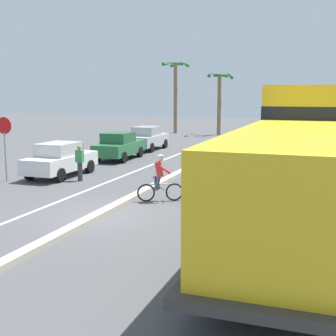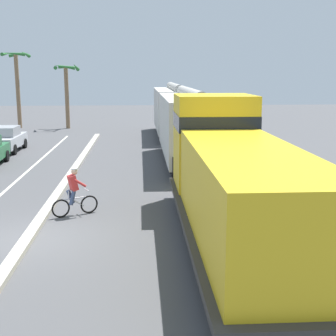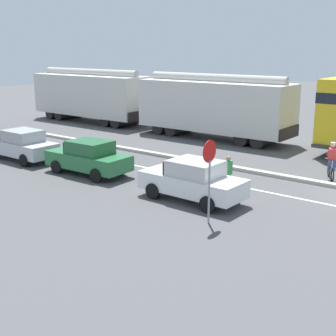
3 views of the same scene
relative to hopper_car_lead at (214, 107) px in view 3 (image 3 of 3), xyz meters
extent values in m
cube|color=#B2AD9E|center=(-6.16, -5.95, -2.00)|extent=(0.36, 36.00, 0.16)
cube|color=silver|center=(-8.56, -5.95, -2.07)|extent=(0.14, 36.00, 0.01)
cube|color=beige|center=(0.00, 0.00, 0.07)|extent=(2.90, 10.40, 3.10)
cylinder|color=#ACAAA4|center=(0.00, 0.00, 1.80)|extent=(0.60, 9.88, 0.60)
cube|color=black|center=(0.00, 5.25, -1.13)|extent=(2.61, 0.10, 0.70)
cube|color=black|center=(0.00, -5.25, -1.13)|extent=(2.61, 0.10, 0.70)
cylinder|color=black|center=(0.00, 3.77, -1.63)|extent=(2.46, 0.90, 0.90)
cylinder|color=black|center=(0.00, 2.67, -1.63)|extent=(2.46, 0.90, 0.90)
cylinder|color=black|center=(0.00, -2.67, -1.63)|extent=(2.46, 0.90, 0.90)
cylinder|color=black|center=(0.00, -3.77, -1.63)|extent=(2.46, 0.90, 0.90)
cube|color=beige|center=(0.00, 11.60, 0.07)|extent=(2.90, 10.40, 3.10)
cylinder|color=#A9A7A1|center=(0.00, 11.60, 1.80)|extent=(0.60, 9.88, 0.60)
cube|color=black|center=(0.00, 16.85, -1.13)|extent=(2.61, 0.10, 0.70)
cube|color=black|center=(0.00, 6.35, -1.13)|extent=(2.61, 0.10, 0.70)
cylinder|color=black|center=(0.00, 15.37, -1.63)|extent=(2.46, 0.90, 0.90)
cylinder|color=black|center=(0.00, 14.27, -1.63)|extent=(2.46, 0.90, 0.90)
cylinder|color=black|center=(0.00, 8.93, -1.63)|extent=(2.46, 0.90, 0.90)
cylinder|color=black|center=(0.00, 7.83, -1.63)|extent=(2.46, 0.90, 0.90)
cube|color=silver|center=(-11.33, -6.27, -1.41)|extent=(1.76, 4.22, 0.70)
cube|color=beige|center=(-11.34, -6.42, -0.76)|extent=(1.53, 1.92, 0.60)
cube|color=#1E232D|center=(-11.32, -5.42, -0.81)|extent=(1.43, 0.14, 0.51)
cylinder|color=black|center=(-12.12, -4.96, -1.76)|extent=(0.23, 0.64, 0.64)
cylinder|color=black|center=(-10.51, -4.98, -1.76)|extent=(0.23, 0.64, 0.64)
cylinder|color=black|center=(-12.16, -7.56, -1.76)|extent=(0.23, 0.64, 0.64)
cylinder|color=black|center=(-10.55, -7.58, -1.76)|extent=(0.23, 0.64, 0.64)
cube|color=#286B3D|center=(-11.15, -0.19, -1.41)|extent=(1.84, 4.26, 0.70)
cube|color=#225B34|center=(-11.15, -0.34, -0.76)|extent=(1.56, 1.95, 0.60)
cube|color=#1E232D|center=(-11.18, 0.66, -0.81)|extent=(1.43, 0.17, 0.51)
cylinder|color=black|center=(-12.00, 1.09, -1.76)|extent=(0.24, 0.65, 0.64)
cylinder|color=black|center=(-10.39, 1.14, -1.76)|extent=(0.24, 0.65, 0.64)
cylinder|color=black|center=(-11.91, -1.51, -1.76)|extent=(0.24, 0.65, 0.64)
cylinder|color=black|center=(-10.30, -1.46, -1.76)|extent=(0.24, 0.65, 0.64)
cube|color=#B7BABF|center=(-11.33, 4.72, -1.41)|extent=(1.73, 4.21, 0.70)
cube|color=#9C9EA2|center=(-11.33, 4.57, -0.76)|extent=(1.51, 1.91, 0.60)
cube|color=#1E232D|center=(-11.33, 5.57, -0.81)|extent=(1.43, 0.13, 0.51)
cylinder|color=black|center=(-10.52, 6.01, -1.76)|extent=(0.22, 0.64, 0.64)
cylinder|color=black|center=(-12.15, 3.42, -1.76)|extent=(0.22, 0.64, 0.64)
cylinder|color=black|center=(-10.53, 3.41, -1.76)|extent=(0.22, 0.64, 0.64)
torus|color=black|center=(-4.60, -9.28, -1.75)|extent=(0.61, 0.35, 0.66)
torus|color=black|center=(-5.53, -9.76, -1.75)|extent=(0.61, 0.35, 0.66)
cylinder|color=silver|center=(-5.06, -9.52, -1.45)|extent=(0.72, 0.40, 0.05)
cylinder|color=silver|center=(-4.97, -9.47, -1.63)|extent=(0.45, 0.26, 0.36)
cylinder|color=silver|center=(-5.26, -9.62, -1.30)|extent=(0.04, 0.04, 0.30)
cylinder|color=silver|center=(-4.67, -9.32, -1.20)|extent=(0.25, 0.44, 0.04)
cylinder|color=#38476B|center=(-5.22, -9.49, -1.40)|extent=(0.33, 0.26, 0.52)
cylinder|color=#38476B|center=(-5.12, -9.66, -1.40)|extent=(0.30, 0.25, 0.52)
cube|color=red|center=(-5.11, -9.54, -0.88)|extent=(0.45, 0.45, 0.57)
sphere|color=beige|center=(-5.05, -9.51, -0.49)|extent=(0.22, 0.22, 0.22)
cylinder|color=white|center=(-5.05, -9.51, -0.39)|extent=(0.22, 0.22, 0.05)
cylinder|color=red|center=(-5.00, -9.31, -0.88)|extent=(0.45, 0.29, 0.36)
cylinder|color=red|center=(-4.86, -9.59, -0.88)|extent=(0.45, 0.29, 0.36)
cylinder|color=gray|center=(-12.99, -8.13, -0.98)|extent=(0.07, 0.07, 2.20)
cylinder|color=red|center=(-12.99, -8.11, 0.42)|extent=(0.76, 0.03, 0.76)
cylinder|color=white|center=(-12.99, -8.09, 0.42)|extent=(0.48, 0.01, 0.48)
cylinder|color=#33333D|center=(-9.87, -7.00, -1.65)|extent=(0.22, 0.22, 0.85)
cube|color=#338C4C|center=(-9.87, -7.00, -0.95)|extent=(0.34, 0.22, 0.56)
sphere|color=#9E7051|center=(-9.87, -7.00, -0.56)|extent=(0.20, 0.20, 0.20)
camera|label=1|loc=(0.82, -25.25, 1.90)|focal=50.00mm
camera|label=2|loc=(-2.73, -25.68, 2.91)|focal=50.00mm
camera|label=3|loc=(-25.67, -16.26, 3.75)|focal=50.00mm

